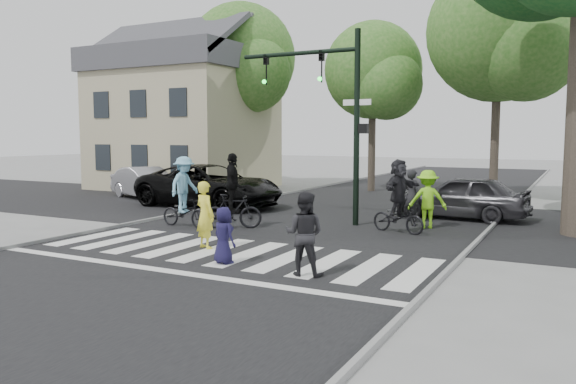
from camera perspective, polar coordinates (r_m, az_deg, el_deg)
name	(u,v)px	position (r m, az deg, el deg)	size (l,w,h in m)	color
ground	(206,260)	(12.80, -8.31, -6.90)	(120.00, 120.00, 0.00)	gray
road_stem	(304,228)	(17.02, 1.64, -3.66)	(10.00, 70.00, 0.01)	black
road_cross	(342,215)	(19.73, 5.47, -2.38)	(70.00, 10.00, 0.01)	black
curb_left	(172,215)	(19.74, -11.66, -2.34)	(0.10, 70.00, 0.10)	gray
curb_right	(478,241)	(15.51, 18.71, -4.73)	(0.10, 70.00, 0.10)	gray
crosswalk	(223,255)	(13.33, -6.63, -6.33)	(10.00, 3.85, 0.01)	silver
traffic_signal	(331,100)	(17.77, 4.44, 9.33)	(4.45, 0.29, 6.00)	black
bg_tree_0	(175,77)	(33.73, -11.45, 11.36)	(5.46, 5.20, 8.97)	brown
bg_tree_1	(243,62)	(30.45, -4.55, 13.04)	(6.09, 5.80, 9.80)	brown
bg_tree_2	(376,74)	(28.38, 8.97, 11.75)	(5.04, 4.80, 8.40)	brown
bg_tree_3	(506,35)	(25.88, 21.24, 14.62)	(6.30, 6.00, 10.20)	brown
house	(184,116)	(30.60, -10.48, 7.56)	(8.40, 8.10, 8.82)	#B8B284
pedestrian_woman	(205,215)	(13.99, -8.42, -2.33)	(0.61, 0.40, 1.67)	yellow
pedestrian_child	(224,235)	(12.31, -6.55, -4.41)	(0.61, 0.40, 1.25)	#19153B
pedestrian_adult	(304,234)	(11.20, 1.66, -4.26)	(0.82, 0.64, 1.69)	black
cyclist_left	(184,197)	(17.38, -10.48, -0.46)	(1.73, 1.14, 2.16)	black
cyclist_mid	(233,198)	(16.87, -5.65, -0.59)	(1.76, 1.26, 2.27)	black
cyclist_right	(399,200)	(16.37, 11.16, -0.81)	(1.77, 1.64, 2.13)	black
car_suv	(209,186)	(22.15, -8.01, 0.64)	(2.76, 5.99, 1.67)	black
car_silver	(146,183)	(25.59, -14.21, 0.90)	(1.48, 4.25, 1.40)	#9B9A9F
car_grey	(461,197)	(19.70, 17.21, -0.47)	(1.75, 4.34, 1.48)	#313034
bystander_hivis	(428,199)	(17.37, 13.99, -0.73)	(1.14, 0.65, 1.76)	#8CEE1E
bystander_dark	(412,196)	(18.57, 12.49, -0.36)	(0.62, 0.41, 1.71)	black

